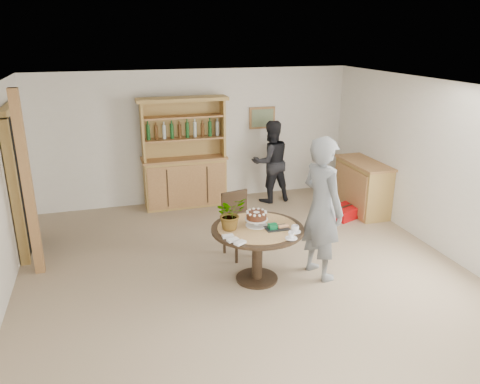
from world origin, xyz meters
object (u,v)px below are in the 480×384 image
(dining_table, at_px, (257,238))
(adult_person, at_px, (271,162))
(dining_chair, at_px, (238,220))
(red_suitcase, at_px, (346,211))
(hutch, at_px, (185,170))
(sideboard, at_px, (362,186))
(teen_boy, at_px, (322,208))

(dining_table, relative_size, adult_person, 0.76)
(dining_chair, height_order, red_suitcase, dining_chair)
(hutch, xyz_separation_m, red_suitcase, (2.63, -1.43, -0.59))
(hutch, height_order, sideboard, hutch)
(adult_person, bearing_deg, red_suitcase, 124.22)
(hutch, relative_size, sideboard, 1.62)
(sideboard, distance_m, teen_boy, 2.69)
(teen_boy, distance_m, adult_person, 2.98)
(hutch, distance_m, teen_boy, 3.44)
(sideboard, bearing_deg, red_suitcase, -155.30)
(teen_boy, bearing_deg, red_suitcase, -52.34)
(sideboard, bearing_deg, dining_chair, -158.90)
(sideboard, relative_size, red_suitcase, 1.78)
(hutch, xyz_separation_m, teen_boy, (1.25, -3.19, 0.27))
(teen_boy, xyz_separation_m, red_suitcase, (1.38, 1.76, -0.86))
(hutch, relative_size, adult_person, 1.29)
(sideboard, bearing_deg, adult_person, 144.82)
(dining_table, height_order, dining_chair, dining_chair)
(hutch, bearing_deg, dining_table, -82.62)
(sideboard, height_order, adult_person, adult_person)
(dining_chair, xyz_separation_m, teen_boy, (0.87, -0.93, 0.43))
(hutch, xyz_separation_m, adult_person, (1.62, -0.24, 0.10))
(dining_chair, relative_size, adult_person, 0.60)
(hutch, xyz_separation_m, dining_table, (0.40, -3.09, -0.08))
(adult_person, bearing_deg, dining_table, 60.72)
(dining_chair, bearing_deg, hutch, 85.80)
(hutch, xyz_separation_m, dining_chair, (0.38, -2.27, -0.15))
(teen_boy, xyz_separation_m, adult_person, (0.37, 2.95, -0.17))
(dining_table, height_order, red_suitcase, dining_table)
(teen_boy, bearing_deg, adult_person, -21.47)
(hutch, height_order, dining_table, hutch)
(sideboard, height_order, teen_boy, teen_boy)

